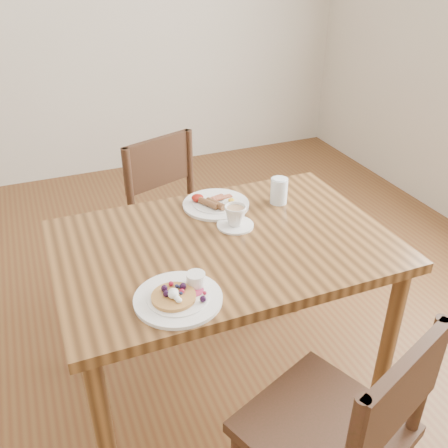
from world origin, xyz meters
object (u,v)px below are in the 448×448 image
Objects in this scene: chair_far at (178,221)px; pancake_plate at (179,296)px; breakfast_plate at (215,204)px; dining_table at (224,263)px; teacup_saucer at (235,217)px; water_glass at (279,191)px; chair_near at (341,431)px.

pancake_plate is (-0.27, -0.89, 0.27)m from chair_far.
pancake_plate is 1.00× the size of breakfast_plate.
dining_table is 1.36× the size of chair_far.
dining_table is 0.18m from teacup_saucer.
water_glass reaches higher than pancake_plate.
chair_near reaches higher than water_glass.
pancake_plate is 0.73m from water_glass.
chair_near is 8.24× the size of water_glass.
teacup_saucer reaches higher than dining_table.
water_glass is at bearing -15.52° from breakfast_plate.
chair_far reaches higher than dining_table.
teacup_saucer is at bearing 45.54° from dining_table.
dining_table is 11.24× the size of water_glass.
chair_near is 0.96m from water_glass.
chair_far is 0.46m from breakfast_plate.
teacup_saucer is at bearing 68.31° from chair_near.
breakfast_plate is 0.27m from water_glass.
chair_far is 0.63m from teacup_saucer.
teacup_saucer is at bearing 45.59° from pancake_plate.
breakfast_plate is at bearing 93.83° from teacup_saucer.
teacup_saucer is (0.00, 0.76, 0.30)m from chair_near.
teacup_saucer is at bearing -155.72° from water_glass.
chair_near reaches higher than pancake_plate.
chair_far is at bearing 97.63° from breakfast_plate.
chair_near is 0.82m from teacup_saucer.
dining_table is at bearing 45.60° from pancake_plate.
water_glass reaches higher than teacup_saucer.
teacup_saucer is 0.26m from water_glass.
water_glass is (0.25, -0.07, 0.04)m from breakfast_plate.
water_glass reaches higher than breakfast_plate.
pancake_plate is at bearing -134.40° from dining_table.
breakfast_plate reaches higher than dining_table.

